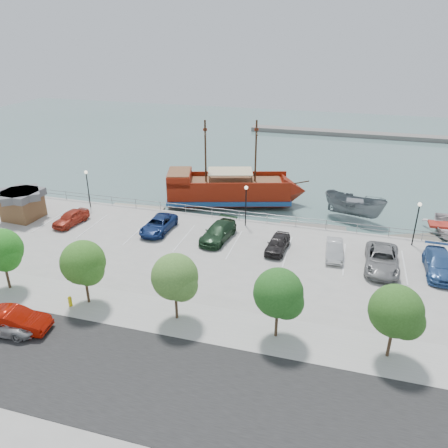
# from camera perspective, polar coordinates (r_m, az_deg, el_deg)

# --- Properties ---
(ground) EXTENTS (160.00, 160.00, 0.00)m
(ground) POSITION_cam_1_polar(r_m,az_deg,el_deg) (39.72, 0.59, -5.26)
(ground) COLOR #496F68
(street) EXTENTS (100.00, 8.00, 0.04)m
(street) POSITION_cam_1_polar(r_m,az_deg,el_deg) (27.05, -9.04, -19.71)
(street) COLOR black
(street) RESTS_ON land_slab
(sidewalk) EXTENTS (100.00, 4.00, 0.05)m
(sidewalk) POSITION_cam_1_polar(r_m,az_deg,el_deg) (31.21, -4.41, -12.43)
(sidewalk) COLOR #A09F9C
(sidewalk) RESTS_ON land_slab
(seawall_railing) EXTENTS (50.00, 0.06, 1.00)m
(seawall_railing) POSITION_cam_1_polar(r_m,az_deg,el_deg) (45.82, 3.20, 1.08)
(seawall_railing) COLOR gray
(seawall_railing) RESTS_ON land_slab
(far_shore) EXTENTS (40.00, 3.00, 0.80)m
(far_shore) POSITION_cam_1_polar(r_m,az_deg,el_deg) (90.34, 16.51, 11.22)
(far_shore) COLOR slate
(far_shore) RESTS_ON ground
(pirate_ship) EXTENTS (17.08, 8.98, 10.57)m
(pirate_ship) POSITION_cam_1_polar(r_m,az_deg,el_deg) (52.15, 1.93, 4.38)
(pirate_ship) COLOR maroon
(pirate_ship) RESTS_ON ground
(patrol_boat) EXTENTS (7.47, 4.99, 2.71)m
(patrol_boat) POSITION_cam_1_polar(r_m,az_deg,el_deg) (50.24, 16.61, 2.01)
(patrol_boat) COLOR slate
(patrol_boat) RESTS_ON ground
(dock_west) EXTENTS (6.38, 2.19, 0.36)m
(dock_west) POSITION_cam_1_polar(r_m,az_deg,el_deg) (51.97, -11.28, 1.95)
(dock_west) COLOR gray
(dock_west) RESTS_ON ground
(dock_mid) EXTENTS (7.03, 2.57, 0.39)m
(dock_mid) POSITION_cam_1_polar(r_m,az_deg,el_deg) (46.79, 11.51, -0.67)
(dock_mid) COLOR slate
(dock_mid) RESTS_ON ground
(dock_east) EXTENTS (6.87, 4.21, 0.38)m
(dock_east) POSITION_cam_1_polar(r_m,az_deg,el_deg) (47.21, 22.59, -1.94)
(dock_east) COLOR #696558
(dock_east) RESTS_ON ground
(shed) EXTENTS (3.91, 3.91, 3.04)m
(shed) POSITION_cam_1_polar(r_m,az_deg,el_deg) (50.61, -24.88, 2.41)
(shed) COLOR brown
(shed) RESTS_ON land_slab
(street_van) EXTENTS (5.06, 2.69, 1.36)m
(street_van) POSITION_cam_1_polar(r_m,az_deg,el_deg) (33.26, -26.53, -11.35)
(street_van) COLOR #AEAEAE
(street_van) RESTS_ON street
(street_sedan) EXTENTS (5.02, 2.37, 1.59)m
(street_sedan) POSITION_cam_1_polar(r_m,az_deg,el_deg) (32.97, -25.78, -11.27)
(street_sedan) COLOR #A01003
(street_sedan) RESTS_ON street
(fire_hydrant) EXTENTS (0.29, 0.29, 0.84)m
(fire_hydrant) POSITION_cam_1_polar(r_m,az_deg,el_deg) (34.16, -19.47, -9.45)
(fire_hydrant) COLOR yellow
(fire_hydrant) RESTS_ON sidewalk
(lamp_post_left) EXTENTS (0.36, 0.36, 4.28)m
(lamp_post_left) POSITION_cam_1_polar(r_m,az_deg,el_deg) (50.63, -17.43, 5.22)
(lamp_post_left) COLOR black
(lamp_post_left) RESTS_ON land_slab
(lamp_post_mid) EXTENTS (0.36, 0.36, 4.28)m
(lamp_post_mid) POSITION_cam_1_polar(r_m,az_deg,el_deg) (43.73, 2.89, 3.33)
(lamp_post_mid) COLOR black
(lamp_post_mid) RESTS_ON land_slab
(lamp_post_right) EXTENTS (0.36, 0.36, 4.28)m
(lamp_post_right) POSITION_cam_1_polar(r_m,az_deg,el_deg) (43.32, 23.95, 0.93)
(lamp_post_right) COLOR black
(lamp_post_right) RESTS_ON land_slab
(tree_b) EXTENTS (3.30, 3.20, 5.00)m
(tree_b) POSITION_cam_1_polar(r_m,az_deg,el_deg) (36.74, -26.99, -3.22)
(tree_b) COLOR #473321
(tree_b) RESTS_ON sidewalk
(tree_c) EXTENTS (3.30, 3.20, 5.00)m
(tree_c) POSITION_cam_1_polar(r_m,az_deg,el_deg) (32.61, -17.77, -5.04)
(tree_c) COLOR #473321
(tree_c) RESTS_ON sidewalk
(tree_d) EXTENTS (3.30, 3.20, 5.00)m
(tree_d) POSITION_cam_1_polar(r_m,az_deg,el_deg) (29.58, -6.23, -7.12)
(tree_d) COLOR #473321
(tree_d) RESTS_ON sidewalk
(tree_e) EXTENTS (3.30, 3.20, 5.00)m
(tree_e) POSITION_cam_1_polar(r_m,az_deg,el_deg) (28.01, 7.36, -9.18)
(tree_e) COLOR #473321
(tree_e) RESTS_ON sidewalk
(tree_f) EXTENTS (3.30, 3.20, 5.00)m
(tree_f) POSITION_cam_1_polar(r_m,az_deg,el_deg) (28.14, 21.81, -10.80)
(tree_f) COLOR #473321
(tree_f) RESTS_ON sidewalk
(parked_car_a) EXTENTS (2.38, 4.47, 1.45)m
(parked_car_a) POSITION_cam_1_polar(r_m,az_deg,el_deg) (47.49, -19.37, 0.79)
(parked_car_a) COLOR #A82D1C
(parked_car_a) RESTS_ON land_slab
(parked_car_c) EXTENTS (2.51, 5.16, 1.41)m
(parked_car_c) POSITION_cam_1_polar(r_m,az_deg,el_deg) (43.75, -8.55, -0.09)
(parked_car_c) COLOR navy
(parked_car_c) RESTS_ON land_slab
(parked_car_d) EXTENTS (2.86, 5.55, 1.54)m
(parked_car_d) POSITION_cam_1_polar(r_m,az_deg,el_deg) (41.59, -0.76, -1.06)
(parked_car_d) COLOR #1B371F
(parked_car_d) RESTS_ON land_slab
(parked_car_e) EXTENTS (2.04, 4.31, 1.42)m
(parked_car_e) POSITION_cam_1_polar(r_m,az_deg,el_deg) (39.89, 7.02, -2.53)
(parked_car_e) COLOR black
(parked_car_e) RESTS_ON land_slab
(parked_car_f) EXTENTS (1.66, 4.16, 1.34)m
(parked_car_f) POSITION_cam_1_polar(r_m,az_deg,el_deg) (39.84, 14.20, -3.25)
(parked_car_f) COLOR silver
(parked_car_f) RESTS_ON land_slab
(parked_car_g) EXTENTS (2.88, 5.96, 1.64)m
(parked_car_g) POSITION_cam_1_polar(r_m,az_deg,el_deg) (39.06, 19.93, -4.39)
(parked_car_g) COLOR gray
(parked_car_g) RESTS_ON land_slab
(parked_car_h) EXTENTS (2.30, 5.55, 1.60)m
(parked_car_h) POSITION_cam_1_polar(r_m,az_deg,el_deg) (40.24, 26.34, -4.73)
(parked_car_h) COLOR #325893
(parked_car_h) RESTS_ON land_slab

